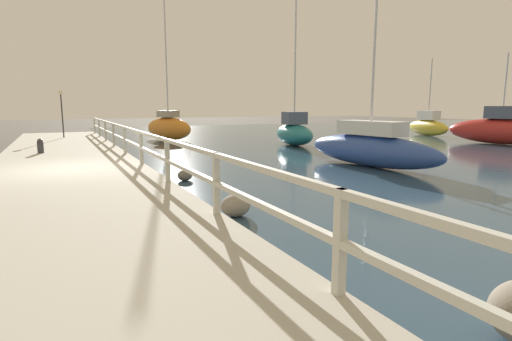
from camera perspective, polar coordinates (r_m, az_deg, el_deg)
ground_plane at (r=12.76m, az=-25.19°, el=-1.26°), size 120.00×120.00×0.00m
dock_walkway at (r=12.73m, az=-25.24°, el=-0.52°), size 4.39×36.00×0.33m
railing at (r=12.84m, az=-16.13°, el=4.01°), size 0.10×32.50×1.03m
boulder_water_edge at (r=11.60m, az=-10.14°, el=-0.70°), size 0.42×0.38×0.32m
boulder_mid_strip at (r=7.76m, az=-2.93°, el=-5.02°), size 0.58×0.52×0.43m
mooring_bollard at (r=17.43m, az=-28.44°, el=3.11°), size 0.23×0.23×0.56m
dock_lamp at (r=25.50m, az=-26.05°, el=8.58°), size 0.24×0.24×2.67m
sailboat_teal at (r=22.05m, az=5.47°, el=5.47°), size 2.30×4.14×7.84m
sailboat_blue at (r=14.70m, az=15.97°, el=3.20°), size 1.75×5.98×7.77m
sailboat_red at (r=26.39m, az=31.61°, el=4.99°), size 2.47×6.06×5.00m
sailboat_yellow at (r=31.81m, az=23.33°, el=5.91°), size 2.28×4.72×5.47m
sailboat_orange at (r=25.77m, az=-12.39°, el=6.05°), size 2.66×4.21×8.37m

